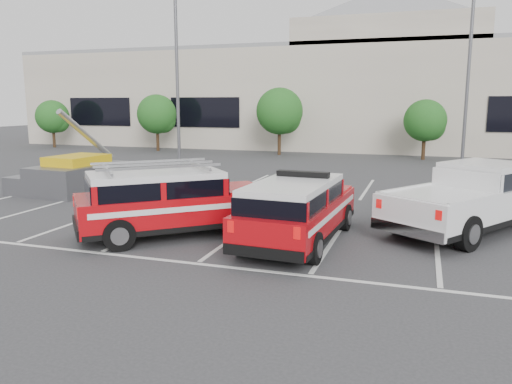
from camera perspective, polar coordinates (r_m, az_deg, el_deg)
ground at (r=14.45m, az=-1.98°, el=-4.84°), size 120.00×120.00×0.00m
stall_markings at (r=18.62m, az=2.84°, el=-1.42°), size 23.00×15.00×0.01m
convention_building at (r=45.20m, az=12.67°, el=11.13°), size 60.00×16.99×13.20m
tree_far_left at (r=46.07m, az=-22.11°, el=7.86°), size 2.77×2.77×3.99m
tree_left at (r=40.33m, az=-11.12°, el=8.57°), size 3.07×3.07×4.42m
tree_mid_left at (r=36.47m, az=2.86°, el=9.02°), size 3.37×3.37×4.85m
tree_mid_right at (r=35.15m, az=18.90°, el=7.58°), size 2.77×2.77×3.99m
light_pole_left at (r=28.23m, az=-9.00°, el=12.96°), size 0.90×0.60×10.24m
light_pole_mid at (r=29.20m, az=23.09°, el=12.19°), size 0.90×0.60×10.24m
fire_chief_suv at (r=13.44m, az=4.77°, el=-2.61°), size 2.28×5.49×1.89m
white_pickup at (r=16.08m, az=23.70°, el=-1.27°), size 5.46×6.62×1.99m
ladder_suv at (r=14.33m, az=-9.68°, el=-1.66°), size 5.38×5.09×2.10m
utility_rig at (r=22.46m, az=-20.04°, el=1.75°), size 3.74×4.24×3.51m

